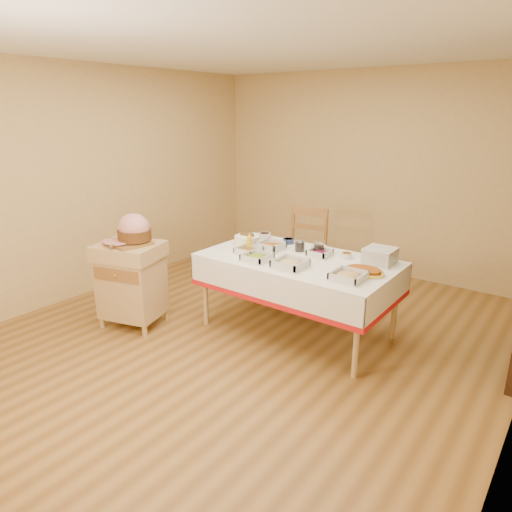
{
  "coord_description": "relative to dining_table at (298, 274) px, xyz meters",
  "views": [
    {
      "loc": [
        2.43,
        -3.21,
        2.09
      ],
      "look_at": [
        -0.12,
        0.2,
        0.73
      ],
      "focal_mm": 32.0,
      "sensor_mm": 36.0,
      "label": 1
    }
  ],
  "objects": [
    {
      "name": "room_shell",
      "position": [
        -0.3,
        -0.3,
        0.7
      ],
      "size": [
        5.0,
        5.0,
        5.0
      ],
      "color": "olive",
      "rests_on": "ground"
    },
    {
      "name": "brass_platter",
      "position": [
        0.67,
        -0.02,
        0.18
      ],
      "size": [
        0.35,
        0.25,
        0.05
      ],
      "color": "gold",
      "rests_on": "dining_table"
    },
    {
      "name": "small_bowl_right",
      "position": [
        0.37,
        0.27,
        0.19
      ],
      "size": [
        0.11,
        0.11,
        0.05
      ],
      "color": "silver",
      "rests_on": "dining_table"
    },
    {
      "name": "preserve_jar_left",
      "position": [
        -0.11,
        0.2,
        0.22
      ],
      "size": [
        0.1,
        0.1,
        0.13
      ],
      "color": "silver",
      "rests_on": "dining_table"
    },
    {
      "name": "butcher_cart",
      "position": [
        -1.42,
        -0.85,
        -0.12
      ],
      "size": [
        0.72,
        0.65,
        0.85
      ],
      "color": "tan",
      "rests_on": "ground"
    },
    {
      "name": "small_bowl_mid",
      "position": [
        -0.35,
        0.37,
        0.19
      ],
      "size": [
        0.12,
        0.12,
        0.05
      ],
      "color": "navy",
      "rests_on": "dining_table"
    },
    {
      "name": "preserve_jar_right",
      "position": [
        0.09,
        0.24,
        0.22
      ],
      "size": [
        0.1,
        0.1,
        0.13
      ],
      "color": "silver",
      "rests_on": "dining_table"
    },
    {
      "name": "bread_basket",
      "position": [
        -0.67,
        0.07,
        0.21
      ],
      "size": [
        0.26,
        0.26,
        0.11
      ],
      "color": "white",
      "rests_on": "dining_table"
    },
    {
      "name": "serving_dish_e",
      "position": [
        -0.37,
        0.08,
        0.2
      ],
      "size": [
        0.25,
        0.23,
        0.11
      ],
      "color": "silver",
      "rests_on": "dining_table"
    },
    {
      "name": "dining_chair",
      "position": [
        -0.39,
        0.76,
        -0.06
      ],
      "size": [
        0.54,
        0.52,
        1.05
      ],
      "color": "olive",
      "rests_on": "ground"
    },
    {
      "name": "plate_stack",
      "position": [
        0.67,
        0.31,
        0.23
      ],
      "size": [
        0.26,
        0.26,
        0.14
      ],
      "color": "silver",
      "rests_on": "dining_table"
    },
    {
      "name": "small_bowl_left",
      "position": [
        -0.66,
        0.37,
        0.2
      ],
      "size": [
        0.13,
        0.13,
        0.06
      ],
      "color": "silver",
      "rests_on": "dining_table"
    },
    {
      "name": "ham_on_board",
      "position": [
        -1.38,
        -0.81,
        0.38
      ],
      "size": [
        0.45,
        0.43,
        0.3
      ],
      "color": "olive",
      "rests_on": "butcher_cart"
    },
    {
      "name": "serving_dish_a",
      "position": [
        -0.47,
        -0.16,
        0.19
      ],
      "size": [
        0.22,
        0.21,
        0.09
      ],
      "color": "silver",
      "rests_on": "dining_table"
    },
    {
      "name": "serving_dish_c",
      "position": [
        0.08,
        -0.27,
        0.2
      ],
      "size": [
        0.27,
        0.27,
        0.11
      ],
      "color": "silver",
      "rests_on": "dining_table"
    },
    {
      "name": "dining_table",
      "position": [
        0.0,
        0.0,
        0.0
      ],
      "size": [
        1.82,
        1.02,
        0.76
      ],
      "color": "tan",
      "rests_on": "ground"
    },
    {
      "name": "bowl_white_imported",
      "position": [
        0.01,
        0.37,
        0.18
      ],
      "size": [
        0.17,
        0.17,
        0.04
      ],
      "primitive_type": "imported",
      "rotation": [
        0.0,
        0.0,
        0.21
      ],
      "color": "silver",
      "rests_on": "dining_table"
    },
    {
      "name": "bowl_small_imported",
      "position": [
        0.58,
        0.33,
        0.19
      ],
      "size": [
        0.19,
        0.19,
        0.05
      ],
      "primitive_type": "imported",
      "rotation": [
        0.0,
        0.0,
        -0.21
      ],
      "color": "silver",
      "rests_on": "dining_table"
    },
    {
      "name": "mustard_bottle",
      "position": [
        -0.53,
        -0.07,
        0.24
      ],
      "size": [
        0.06,
        0.06,
        0.17
      ],
      "color": "yellow",
      "rests_on": "dining_table"
    },
    {
      "name": "serving_dish_f",
      "position": [
        0.13,
        0.18,
        0.19
      ],
      "size": [
        0.21,
        0.2,
        0.09
      ],
      "color": "silver",
      "rests_on": "dining_table"
    },
    {
      "name": "serving_dish_b",
      "position": [
        -0.27,
        -0.29,
        0.19
      ],
      "size": [
        0.24,
        0.24,
        0.1
      ],
      "color": "silver",
      "rests_on": "dining_table"
    },
    {
      "name": "serving_dish_d",
      "position": [
        0.63,
        -0.24,
        0.19
      ],
      "size": [
        0.26,
        0.26,
        0.1
      ],
      "color": "silver",
      "rests_on": "dining_table"
    }
  ]
}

